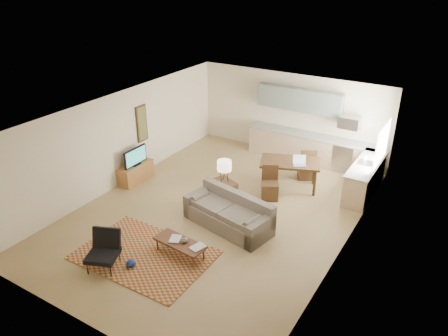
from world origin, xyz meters
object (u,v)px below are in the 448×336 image
Objects in this scene: sofa at (228,212)px; console_table at (224,194)px; tv_credenza at (136,173)px; armchair at (102,252)px; dining_table at (289,175)px; coffee_table at (180,248)px.

sofa reaches higher than console_table.
sofa is at bearing -10.63° from tv_credenza.
armchair is 4.04m from tv_credenza.
dining_table reaches higher than sofa.
armchair reaches higher than tv_credenza.
sofa is 1.60m from coffee_table.
dining_table is (1.88, 5.38, 0.01)m from armchair.
dining_table reaches higher than tv_credenza.
armchair is 5.70m from dining_table.
sofa is at bearing 84.36° from coffee_table.
tv_credenza reaches higher than coffee_table.
console_table is (-0.56, 0.75, -0.03)m from sofa.
coffee_table is 3.95m from tv_credenza.
tv_credenza is at bearing 151.20° from coffee_table.
console_table is at bearing 1.53° from tv_credenza.
dining_table is at bearing 48.05° from armchair.
console_table is at bearing -140.29° from dining_table.
tv_credenza is (-3.57, 0.67, -0.14)m from sofa.
coffee_table is 4.25m from dining_table.
dining_table is at bearing 91.68° from sofa.
console_table is 0.46× the size of dining_table.
tv_credenza is (-3.27, 2.22, 0.08)m from coffee_table.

